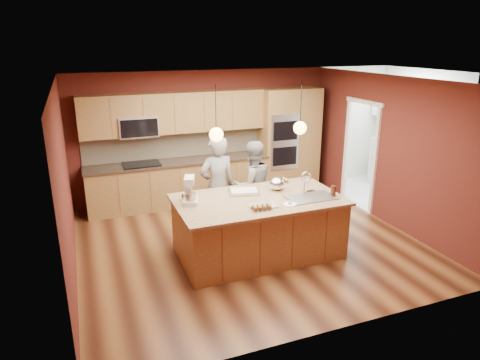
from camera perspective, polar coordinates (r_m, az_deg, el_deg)
name	(u,v)px	position (r m, az deg, el deg)	size (l,w,h in m)	color
floor	(249,243)	(7.34, 1.16, -8.33)	(5.50, 5.50, 0.00)	#3F1E11
ceiling	(250,80)	(6.60, 1.32, 13.17)	(5.50, 5.50, 0.00)	white
wall_back	(205,136)	(9.14, -4.74, 5.93)	(5.50, 5.50, 0.00)	#521D16
wall_front	(337,227)	(4.77, 12.75, -6.08)	(5.50, 5.50, 0.00)	#521D16
wall_left	(65,186)	(6.38, -22.29, -0.78)	(5.00, 5.00, 0.00)	#521D16
wall_right	(389,151)	(8.26, 19.23, 3.66)	(5.00, 5.00, 0.00)	#521D16
cabinet_run	(177,158)	(8.82, -8.45, 2.91)	(3.74, 0.64, 2.30)	brown
oven_column	(289,141)	(9.58, 6.50, 5.22)	(1.30, 0.62, 2.30)	brown
doorway_trim	(360,157)	(8.92, 15.68, 3.03)	(0.08, 1.11, 2.20)	white
laundry_room	(415,105)	(10.08, 22.30, 9.27)	(2.60, 2.70, 2.70)	beige
pendant_left	(216,134)	(6.08, -3.19, 6.10)	(0.20, 0.20, 0.80)	black
pendant_right	(300,128)	(6.61, 8.00, 6.92)	(0.20, 0.20, 0.80)	black
island	(259,226)	(6.79, 2.58, -6.12)	(2.57, 1.44, 1.33)	brown
person_left	(217,186)	(7.37, -3.06, -0.83)	(0.64, 0.42, 1.76)	black
person_right	(252,186)	(7.60, 1.63, -0.76)	(0.79, 0.61, 1.62)	slate
stand_mixer	(190,192)	(6.40, -6.70, -1.60)	(0.29, 0.34, 0.41)	white
sheet_cake	(244,192)	(6.83, 0.54, -1.55)	(0.55, 0.46, 0.05)	silver
cooling_rack	(262,205)	(6.30, 2.97, -3.41)	(0.40, 0.29, 0.02)	silver
mixing_bowl	(277,184)	(6.97, 4.93, -0.51)	(0.26, 0.26, 0.22)	silver
plate	(290,204)	(6.39, 6.65, -3.24)	(0.20, 0.20, 0.01)	white
tumbler	(333,191)	(6.85, 12.32, -1.40)	(0.08, 0.08, 0.16)	#3C180B
phone	(311,191)	(7.00, 9.46, -1.46)	(0.14, 0.07, 0.01)	black
cupcakes_left	(190,196)	(6.65, -6.69, -2.10)	(0.24, 0.24, 0.07)	gold
cupcakes_rack	(261,207)	(6.15, 2.86, -3.58)	(0.30, 0.15, 0.07)	gold
cupcakes_right	(283,180)	(7.37, 5.76, -0.05)	(0.16, 0.16, 0.07)	gold
washer	(411,172)	(10.09, 21.90, 1.06)	(0.66, 0.69, 1.07)	white
dryer	(390,163)	(10.56, 19.35, 2.18)	(0.69, 0.71, 1.11)	white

